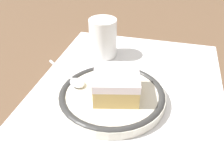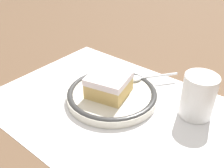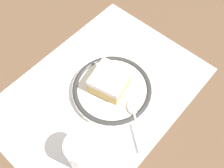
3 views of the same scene
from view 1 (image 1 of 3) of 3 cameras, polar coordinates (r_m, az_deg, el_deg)
ground_plane at (r=0.45m, az=3.12°, el=-2.76°), size 2.40×2.40×0.00m
placemat at (r=0.45m, az=3.12°, el=-2.69°), size 0.48×0.35×0.00m
plate at (r=0.44m, az=0.00°, el=-2.75°), size 0.19×0.19×0.02m
cake_slice at (r=0.42m, az=0.99°, el=-0.05°), size 0.09×0.09×0.04m
spoon at (r=0.46m, az=-9.06°, el=1.12°), size 0.08×0.10×0.01m
cup at (r=0.56m, az=-2.06°, el=9.99°), size 0.06×0.06×0.08m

